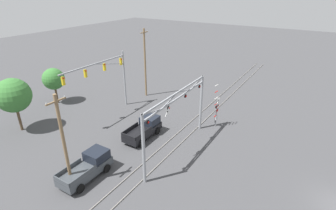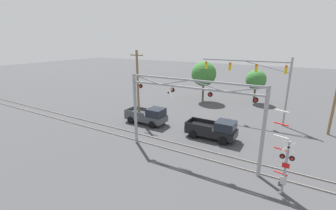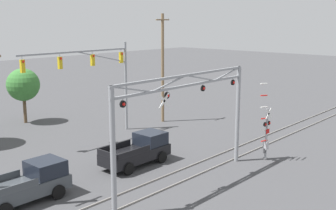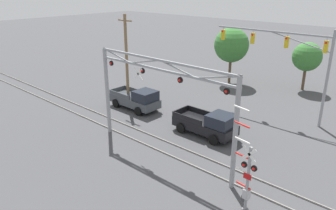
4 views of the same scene
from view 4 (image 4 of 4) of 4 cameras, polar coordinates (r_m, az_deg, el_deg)
rail_track_near at (r=23.74m, az=-0.74°, el=-8.28°), size 80.00×0.08×0.10m
rail_track_far at (r=24.68m, az=1.55°, el=-7.10°), size 80.00×0.08×0.10m
crossing_gantry at (r=21.76m, az=-1.32°, el=1.76°), size 11.89×0.30×6.90m
crossing_signal_mast at (r=17.83m, az=13.51°, el=-12.25°), size 1.57×0.35×5.79m
traffic_signal_span at (r=29.99m, az=21.27°, el=7.99°), size 10.73×0.39×8.12m
pickup_truck_lead at (r=26.11m, az=7.06°, el=-3.30°), size 5.20×2.33×2.10m
pickup_truck_following at (r=31.51m, az=-5.40°, el=0.99°), size 5.19×2.33×2.10m
utility_pole_left at (r=32.03m, az=-7.22°, el=7.85°), size 1.80×0.28×8.83m
background_tree_beyond_span at (r=39.72m, az=23.06°, el=7.71°), size 3.20×3.20×5.42m
background_tree_far_left_verge at (r=39.88m, az=10.99°, el=10.20°), size 4.08×4.08×6.68m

